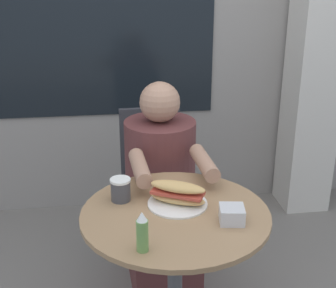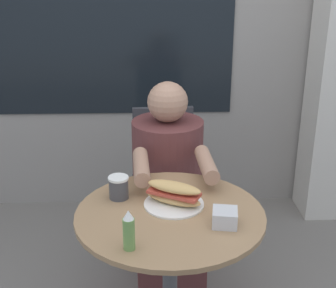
{
  "view_description": "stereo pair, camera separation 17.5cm",
  "coord_description": "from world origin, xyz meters",
  "px_view_note": "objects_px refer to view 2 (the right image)",
  "views": [
    {
      "loc": [
        -0.24,
        -1.56,
        1.65
      ],
      "look_at": [
        0.0,
        0.21,
        0.95
      ],
      "focal_mm": 50.0,
      "sensor_mm": 36.0,
      "label": 1
    },
    {
      "loc": [
        -0.07,
        -1.57,
        1.65
      ],
      "look_at": [
        0.0,
        0.21,
        0.95
      ],
      "focal_mm": 50.0,
      "sensor_mm": 36.0,
      "label": 2
    }
  ],
  "objects_px": {
    "sandwich_on_plate": "(174,196)",
    "drink_cup": "(119,187)",
    "condiment_bottle": "(129,230)",
    "seated_diner": "(168,204)",
    "diner_chair": "(165,169)",
    "cafe_table": "(170,256)"
  },
  "relations": [
    {
      "from": "sandwich_on_plate",
      "to": "drink_cup",
      "type": "distance_m",
      "value": 0.23
    },
    {
      "from": "condiment_bottle",
      "to": "sandwich_on_plate",
      "type": "bearing_deg",
      "value": 61.08
    },
    {
      "from": "seated_diner",
      "to": "condiment_bottle",
      "type": "height_order",
      "value": "seated_diner"
    },
    {
      "from": "condiment_bottle",
      "to": "diner_chair",
      "type": "bearing_deg",
      "value": 82.3
    },
    {
      "from": "diner_chair",
      "to": "condiment_bottle",
      "type": "distance_m",
      "value": 1.19
    },
    {
      "from": "diner_chair",
      "to": "condiment_bottle",
      "type": "height_order",
      "value": "condiment_bottle"
    },
    {
      "from": "drink_cup",
      "to": "diner_chair",
      "type": "bearing_deg",
      "value": 74.85
    },
    {
      "from": "sandwich_on_plate",
      "to": "drink_cup",
      "type": "height_order",
      "value": "sandwich_on_plate"
    },
    {
      "from": "diner_chair",
      "to": "cafe_table",
      "type": "bearing_deg",
      "value": 86.61
    },
    {
      "from": "drink_cup",
      "to": "condiment_bottle",
      "type": "relative_size",
      "value": 0.64
    },
    {
      "from": "cafe_table",
      "to": "diner_chair",
      "type": "bearing_deg",
      "value": 89.47
    },
    {
      "from": "cafe_table",
      "to": "condiment_bottle",
      "type": "xyz_separation_m",
      "value": [
        -0.15,
        -0.24,
        0.27
      ]
    },
    {
      "from": "drink_cup",
      "to": "condiment_bottle",
      "type": "distance_m",
      "value": 0.37
    },
    {
      "from": "seated_diner",
      "to": "sandwich_on_plate",
      "type": "xyz_separation_m",
      "value": [
        0.0,
        -0.5,
        0.31
      ]
    },
    {
      "from": "seated_diner",
      "to": "drink_cup",
      "type": "height_order",
      "value": "seated_diner"
    },
    {
      "from": "sandwich_on_plate",
      "to": "seated_diner",
      "type": "bearing_deg",
      "value": 90.32
    },
    {
      "from": "cafe_table",
      "to": "diner_chair",
      "type": "relative_size",
      "value": 0.86
    },
    {
      "from": "seated_diner",
      "to": "sandwich_on_plate",
      "type": "distance_m",
      "value": 0.59
    },
    {
      "from": "diner_chair",
      "to": "drink_cup",
      "type": "bearing_deg",
      "value": 71.98
    },
    {
      "from": "diner_chair",
      "to": "drink_cup",
      "type": "distance_m",
      "value": 0.85
    },
    {
      "from": "cafe_table",
      "to": "drink_cup",
      "type": "distance_m",
      "value": 0.34
    },
    {
      "from": "condiment_bottle",
      "to": "drink_cup",
      "type": "bearing_deg",
      "value": 98.79
    }
  ]
}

